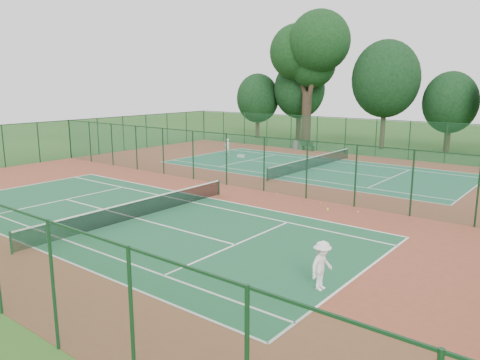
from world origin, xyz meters
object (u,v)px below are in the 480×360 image
at_px(player_near, 322,266).
at_px(kit_bag, 241,156).
at_px(trash_bin, 296,145).
at_px(big_tree, 310,51).
at_px(player_far, 227,147).
at_px(bench, 308,146).

relative_size(player_near, kit_bag, 2.46).
distance_m(trash_bin, big_tree, 11.02).
xyz_separation_m(player_far, big_tree, (1.21, 12.76, 9.35)).
bearing_deg(kit_bag, player_far, 175.10).
height_order(bench, kit_bag, bench).
relative_size(trash_bin, bench, 0.64).
distance_m(bench, big_tree, 11.32).
bearing_deg(kit_bag, bench, 58.80).
bearing_deg(trash_bin, player_far, -109.79).
bearing_deg(big_tree, player_far, -95.43).
xyz_separation_m(bench, big_tree, (-2.94, 5.02, 9.70)).
bearing_deg(kit_bag, trash_bin, 68.55).
height_order(player_near, kit_bag, player_near).
distance_m(bench, kit_bag, 8.01).
relative_size(trash_bin, big_tree, 0.07).
relative_size(player_far, trash_bin, 1.67).
distance_m(trash_bin, kit_bag, 7.66).
relative_size(bench, big_tree, 0.11).
bearing_deg(player_near, big_tree, 35.17).
bearing_deg(trash_bin, bench, 0.11).
distance_m(player_far, big_tree, 15.86).
xyz_separation_m(player_far, kit_bag, (1.50, 0.18, -0.70)).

